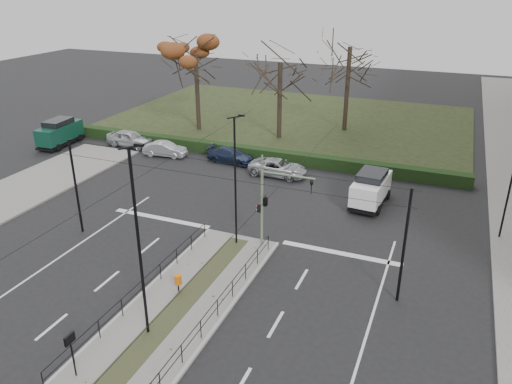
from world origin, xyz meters
The scene contains 20 objects.
ground centered at (0.00, 0.00, 0.00)m, with size 140.00×140.00×0.00m, color black.
median_island centered at (0.00, -2.50, 0.07)m, with size 4.40×15.00×0.14m, color #605E5C.
park centered at (-6.00, 32.00, 0.05)m, with size 38.00×26.00×0.10m, color black.
hedge centered at (-6.00, 18.60, 0.50)m, with size 38.00×1.00×1.00m, color black.
median_railing centered at (0.00, -2.60, 0.98)m, with size 4.14×13.24×0.92m.
catenary centered at (0.00, 1.62, 3.42)m, with size 20.00×34.00×6.00m.
traffic_light centered at (1.74, 4.50, 3.03)m, with size 3.37×1.94×4.96m.
litter_bin centered at (-0.65, -1.54, 0.80)m, with size 0.36×0.36×0.93m.
info_panel centered at (-1.51, -8.09, 1.70)m, with size 0.11×0.52×1.99m.
streetlamp_median_near centered at (-0.31, -4.78, 4.62)m, with size 0.74×0.15×8.82m.
streetlamp_median_far centered at (0.03, 4.07, 4.11)m, with size 0.65×0.13×7.81m.
parked_car_first centered at (-16.80, 17.36, 0.77)m, with size 1.81×4.50×1.53m, color #B1B4B9.
parked_car_second centered at (-12.34, 16.25, 0.63)m, with size 1.33×3.83×1.26m, color #B1B4B9.
parked_car_third centered at (-6.26, 16.95, 0.61)m, with size 1.72×4.23×1.23m, color #1C2741.
parked_car_fourth centered at (-1.51, 15.59, 0.65)m, with size 2.15×4.67×1.30m, color #B1B4B9.
white_van centered at (6.29, 12.82, 1.26)m, with size 2.36×4.65×2.41m.
green_van centered at (-23.05, 15.22, 1.29)m, with size 2.30×5.05×2.48m.
rust_tree centered at (-13.43, 24.61, 7.65)m, with size 7.66×7.66×9.95m.
bare_tree_center centered at (0.58, 30.04, 7.77)m, with size 5.99×5.99×11.01m.
bare_tree_near centered at (-4.76, 24.96, 6.80)m, with size 7.10×7.10×9.61m.
Camera 1 is at (10.82, -19.52, 14.66)m, focal length 35.00 mm.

